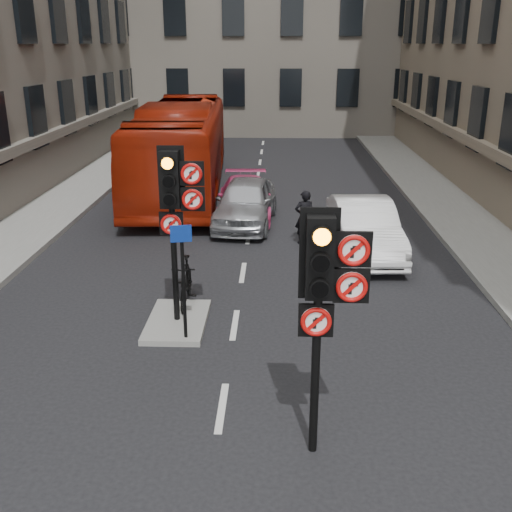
# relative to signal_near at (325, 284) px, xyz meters

# --- Properties ---
(ground) EXTENTS (120.00, 120.00, 0.00)m
(ground) POSITION_rel_signal_near_xyz_m (-1.49, -0.99, -2.58)
(ground) COLOR black
(ground) RESTS_ON ground
(pavement_left) EXTENTS (3.00, 50.00, 0.16)m
(pavement_left) POSITION_rel_signal_near_xyz_m (-8.69, 11.01, -2.50)
(pavement_left) COLOR gray
(pavement_left) RESTS_ON ground
(pavement_right) EXTENTS (3.00, 50.00, 0.16)m
(pavement_right) POSITION_rel_signal_near_xyz_m (5.71, 11.01, -2.50)
(pavement_right) COLOR gray
(pavement_right) RESTS_ON ground
(centre_island) EXTENTS (1.20, 2.00, 0.12)m
(centre_island) POSITION_rel_signal_near_xyz_m (-2.69, 4.01, -2.52)
(centre_island) COLOR gray
(centre_island) RESTS_ON ground
(signal_near) EXTENTS (0.91, 0.40, 3.58)m
(signal_near) POSITION_rel_signal_near_xyz_m (0.00, 0.00, 0.00)
(signal_near) COLOR black
(signal_near) RESTS_ON ground
(signal_far) EXTENTS (0.91, 0.40, 3.58)m
(signal_far) POSITION_rel_signal_near_xyz_m (-2.60, 4.00, 0.12)
(signal_far) COLOR black
(signal_far) RESTS_ON centre_island
(car_silver) EXTENTS (2.12, 4.48, 1.48)m
(car_silver) POSITION_rel_signal_near_xyz_m (-1.64, 11.34, -1.84)
(car_silver) COLOR #A8ABAF
(car_silver) RESTS_ON ground
(car_white) EXTENTS (1.79, 4.56, 1.48)m
(car_white) POSITION_rel_signal_near_xyz_m (1.77, 8.64, -1.84)
(car_white) COLOR white
(car_white) RESTS_ON ground
(car_pink) EXTENTS (1.88, 4.34, 1.24)m
(car_pink) POSITION_rel_signal_near_xyz_m (-1.72, 12.29, -1.96)
(car_pink) COLOR #DD417E
(car_pink) RESTS_ON ground
(bus_red) EXTENTS (3.55, 12.44, 3.43)m
(bus_red) POSITION_rel_signal_near_xyz_m (-4.36, 15.85, -0.87)
(bus_red) COLOR #991D0B
(bus_red) RESTS_ON ground
(motorcycle) EXTENTS (0.55, 1.77, 1.05)m
(motorcycle) POSITION_rel_signal_near_xyz_m (-2.64, 5.01, -2.06)
(motorcycle) COLOR black
(motorcycle) RESTS_ON ground
(motorcyclist) EXTENTS (0.64, 0.49, 1.58)m
(motorcyclist) POSITION_rel_signal_near_xyz_m (0.16, 9.45, -1.79)
(motorcyclist) COLOR black
(motorcyclist) RESTS_ON ground
(info_sign) EXTENTS (0.39, 0.15, 2.29)m
(info_sign) POSITION_rel_signal_near_xyz_m (-2.39, 3.19, -0.99)
(info_sign) COLOR black
(info_sign) RESTS_ON centre_island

